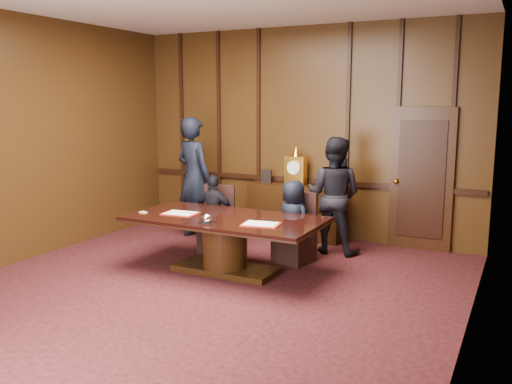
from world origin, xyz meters
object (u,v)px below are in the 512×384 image
(sideboard, at_px, (295,209))
(signatory_right, at_px, (293,222))
(signatory_left, at_px, (214,214))
(witness_left, at_px, (194,178))
(conference_table, at_px, (225,235))
(witness_right, at_px, (334,195))

(sideboard, relative_size, signatory_right, 1.34)
(sideboard, xyz_separation_m, signatory_left, (-0.77, -1.36, 0.10))
(signatory_right, distance_m, witness_left, 2.20)
(signatory_left, bearing_deg, sideboard, -126.82)
(sideboard, height_order, conference_table, sideboard)
(conference_table, distance_m, witness_right, 1.90)
(witness_left, distance_m, witness_right, 2.41)
(signatory_left, height_order, witness_right, witness_right)
(conference_table, xyz_separation_m, witness_left, (-1.42, 1.42, 0.50))
(signatory_right, height_order, witness_left, witness_left)
(witness_left, bearing_deg, signatory_right, -179.89)
(witness_left, bearing_deg, witness_right, -159.38)
(witness_right, bearing_deg, conference_table, 58.77)
(signatory_left, bearing_deg, witness_left, -46.36)
(signatory_right, xyz_separation_m, witness_left, (-2.07, 0.62, 0.42))
(conference_table, xyz_separation_m, signatory_right, (0.65, 0.80, 0.08))
(sideboard, height_order, witness_right, witness_right)
(signatory_left, distance_m, signatory_right, 1.30)
(witness_right, bearing_deg, signatory_right, 67.62)
(signatory_left, bearing_deg, signatory_right, 172.65)
(sideboard, distance_m, witness_right, 1.11)
(conference_table, relative_size, signatory_left, 2.22)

